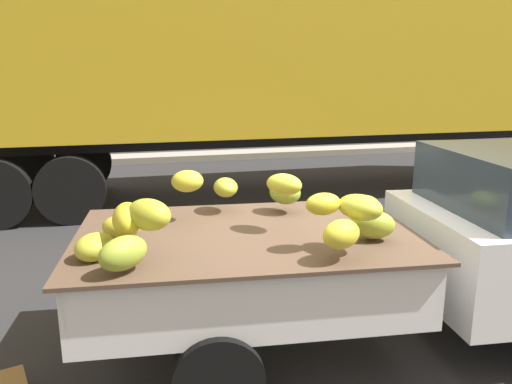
{
  "coord_description": "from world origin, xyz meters",
  "views": [
    {
      "loc": [
        -1.58,
        -3.88,
        2.38
      ],
      "look_at": [
        -0.5,
        0.46,
        1.28
      ],
      "focal_mm": 35.22,
      "sensor_mm": 36.0,
      "label": 1
    }
  ],
  "objects": [
    {
      "name": "curb_strip",
      "position": [
        0.0,
        9.61,
        0.08
      ],
      "size": [
        80.0,
        0.8,
        0.16
      ],
      "primitive_type": "cube",
      "color": "gray",
      "rests_on": "ground"
    },
    {
      "name": "fallen_banana_bunch_near_tailgate",
      "position": [
        -2.63,
        -0.2,
        0.08
      ],
      "size": [
        0.28,
        0.29,
        0.16
      ],
      "primitive_type": "ellipsoid",
      "rotation": [
        0.0,
        0.0,
        1.53
      ],
      "color": "gold",
      "rests_on": "ground"
    },
    {
      "name": "pickup_truck",
      "position": [
        1.15,
        -0.25,
        0.89
      ],
      "size": [
        4.97,
        2.17,
        1.7
      ],
      "rotation": [
        0.0,
        0.0,
        -0.09
      ],
      "color": "white",
      "rests_on": "ground"
    },
    {
      "name": "ground",
      "position": [
        0.0,
        0.0,
        0.0
      ],
      "size": [
        220.0,
        220.0,
        0.0
      ],
      "primitive_type": "plane",
      "color": "#28282B"
    },
    {
      "name": "semi_trailer",
      "position": [
        0.99,
        5.43,
        2.54
      ],
      "size": [
        12.01,
        2.71,
        3.95
      ],
      "rotation": [
        0.0,
        0.0,
        -0.0
      ],
      "color": "gold",
      "rests_on": "ground"
    }
  ]
}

